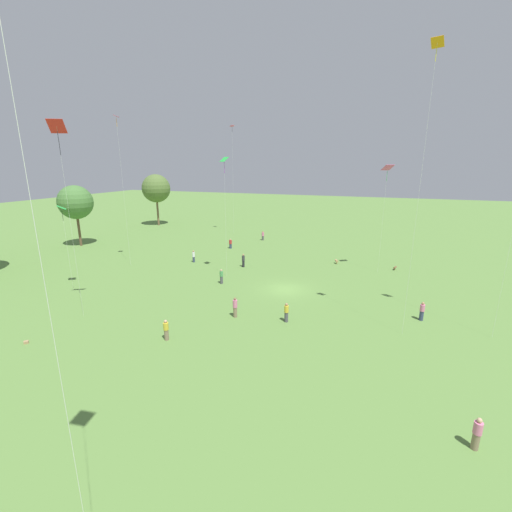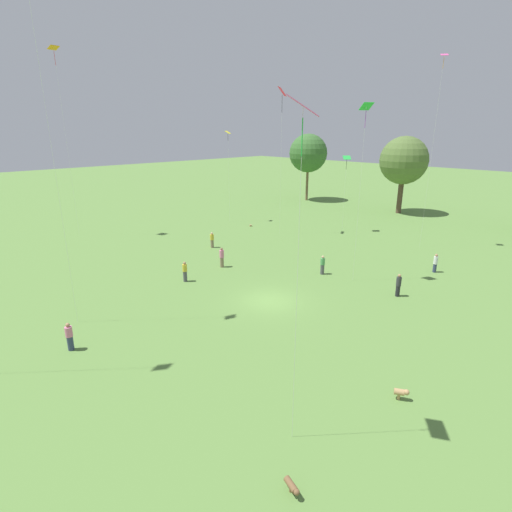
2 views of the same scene
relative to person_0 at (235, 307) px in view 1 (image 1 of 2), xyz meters
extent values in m
plane|color=#5B843D|center=(8.43, -2.39, -0.93)|extent=(240.00, 240.00, 0.00)
cylinder|color=brown|center=(16.78, 35.93, 1.70)|extent=(0.40, 0.40, 5.26)
sphere|color=#477538|center=(16.78, 35.93, 6.40)|extent=(5.53, 5.53, 5.53)
cylinder|color=brown|center=(38.56, 35.90, 2.02)|extent=(0.44, 0.44, 5.91)
sphere|color=#516B33|center=(38.56, 35.90, 7.29)|extent=(6.17, 6.17, 6.17)
cylinder|color=#847056|center=(0.00, 0.00, -0.46)|extent=(0.49, 0.49, 0.94)
cylinder|color=pink|center=(0.00, 0.00, 0.36)|extent=(0.57, 0.57, 0.69)
sphere|color=brown|center=(0.00, 0.00, 0.82)|extent=(0.24, 0.24, 0.24)
cylinder|color=#847056|center=(-9.58, -16.82, -0.49)|extent=(0.40, 0.40, 0.89)
cylinder|color=pink|center=(-9.58, -16.82, 0.27)|extent=(0.47, 0.47, 0.62)
sphere|color=tan|center=(-9.58, -16.82, 0.70)|extent=(0.24, 0.24, 0.24)
cylinder|color=#333D5B|center=(23.79, 11.26, -0.55)|extent=(0.54, 0.54, 0.77)
cylinder|color=#B72D2D|center=(23.79, 11.26, 0.13)|extent=(0.63, 0.63, 0.59)
sphere|color=tan|center=(23.79, 11.26, 0.55)|extent=(0.24, 0.24, 0.24)
cylinder|color=#333D5B|center=(5.10, -15.68, -0.50)|extent=(0.46, 0.46, 0.88)
cylinder|color=pink|center=(5.10, -15.68, 0.24)|extent=(0.54, 0.54, 0.60)
sphere|color=#A87A56|center=(5.10, -15.68, 0.67)|extent=(0.24, 0.24, 0.24)
cylinder|color=#4C4C51|center=(0.66, -4.57, -0.48)|extent=(0.45, 0.45, 0.91)
cylinder|color=gold|center=(0.66, -4.57, 0.28)|extent=(0.53, 0.53, 0.60)
sphere|color=#A87A56|center=(0.66, -4.57, 0.69)|extent=(0.24, 0.24, 0.24)
cylinder|color=#333D5B|center=(14.47, 12.71, -0.54)|extent=(0.43, 0.43, 0.78)
cylinder|color=white|center=(14.47, 12.71, 0.20)|extent=(0.51, 0.51, 0.70)
sphere|color=#A87A56|center=(14.47, 12.71, 0.66)|extent=(0.24, 0.24, 0.24)
cylinder|color=#4C4C51|center=(7.70, 5.10, -0.48)|extent=(0.45, 0.45, 0.90)
cylinder|color=#4C9956|center=(7.70, 5.10, 0.25)|extent=(0.53, 0.53, 0.58)
sphere|color=tan|center=(7.70, 5.10, 0.66)|extent=(0.24, 0.24, 0.24)
cylinder|color=#232328|center=(14.71, 5.25, -0.50)|extent=(0.45, 0.45, 0.86)
cylinder|color=#333338|center=(14.71, 5.25, 0.28)|extent=(0.53, 0.53, 0.70)
sphere|color=#A87A56|center=(14.71, 5.25, 0.75)|extent=(0.24, 0.24, 0.24)
cylinder|color=#847056|center=(-5.68, 3.38, -0.49)|extent=(0.46, 0.46, 0.88)
cylinder|color=gold|center=(-5.68, 3.38, 0.24)|extent=(0.54, 0.54, 0.58)
sphere|color=tan|center=(-5.68, 3.38, 0.65)|extent=(0.24, 0.24, 0.24)
cylinder|color=#4C4C51|center=(31.63, 8.37, -0.55)|extent=(0.50, 0.50, 0.77)
cylinder|color=pink|center=(31.63, 8.37, 0.16)|extent=(0.59, 0.59, 0.65)
sphere|color=#A87A56|center=(31.63, 8.37, 0.60)|extent=(0.24, 0.24, 0.24)
cube|color=orange|center=(1.78, -14.02, 20.13)|extent=(0.81, 0.93, 0.55)
cylinder|color=yellow|center=(1.78, -14.02, 19.44)|extent=(0.04, 0.04, 0.90)
cylinder|color=silver|center=(1.78, -14.02, 9.60)|extent=(0.01, 0.01, 21.06)
cube|color=green|center=(10.46, 5.71, 12.96)|extent=(1.03, 1.11, 0.54)
cylinder|color=purple|center=(10.46, 5.71, 12.06)|extent=(0.04, 0.04, 1.28)
cylinder|color=silver|center=(10.46, 5.71, 6.02)|extent=(0.01, 0.01, 13.90)
cube|color=red|center=(-4.59, 13.05, 15.31)|extent=(1.28, 1.47, 1.01)
cylinder|color=black|center=(-4.59, 13.05, 14.03)|extent=(0.04, 0.04, 1.82)
cylinder|color=silver|center=(-4.59, 13.05, 7.19)|extent=(0.01, 0.01, 16.25)
cube|color=#E54C99|center=(18.64, -11.77, 12.05)|extent=(1.53, 1.57, 0.66)
cylinder|color=green|center=(18.64, -11.77, 11.09)|extent=(0.04, 0.04, 1.21)
cylinder|color=silver|center=(18.64, -11.77, 5.56)|extent=(0.01, 0.01, 12.98)
cube|color=green|center=(0.16, 19.46, 8.12)|extent=(1.21, 1.21, 0.43)
cylinder|color=black|center=(0.16, 19.46, 7.29)|extent=(0.04, 0.04, 1.11)
cylinder|color=silver|center=(0.16, 19.46, 3.59)|extent=(0.01, 0.01, 9.05)
cube|color=#E54C99|center=(9.94, 19.87, 18.11)|extent=(0.93, 0.92, 0.25)
cylinder|color=orange|center=(9.94, 19.87, 17.40)|extent=(0.04, 0.04, 1.00)
cylinder|color=silver|center=(9.94, 19.87, 8.59)|extent=(0.01, 0.01, 19.04)
cylinder|color=silver|center=(-21.01, -4.87, 9.30)|extent=(0.01, 0.01, 20.47)
cube|color=#E54C99|center=(35.03, 15.64, 19.26)|extent=(1.03, 1.03, 0.22)
cylinder|color=black|center=(35.03, 15.64, 18.58)|extent=(0.04, 0.04, 0.91)
cylinder|color=silver|center=(35.03, 15.64, 9.16)|extent=(0.01, 0.01, 20.19)
cylinder|color=tan|center=(20.61, -6.30, -0.52)|extent=(0.55, 0.49, 0.31)
sphere|color=tan|center=(20.89, -6.15, -0.48)|extent=(0.27, 0.27, 0.27)
cylinder|color=tan|center=(20.61, -6.30, -0.80)|extent=(0.14, 0.14, 0.26)
cylinder|color=brown|center=(20.33, -13.82, -0.62)|extent=(0.65, 0.42, 0.25)
sphere|color=brown|center=(20.69, -13.94, -0.58)|extent=(0.22, 0.22, 0.22)
cylinder|color=brown|center=(20.33, -13.82, -0.84)|extent=(0.11, 0.11, 0.19)
cube|color=#A58459|center=(-9.92, 13.20, -0.83)|extent=(0.43, 0.42, 0.20)
camera|label=1|loc=(-25.99, -11.61, 12.38)|focal=24.00mm
camera|label=2|loc=(27.27, -22.38, 11.34)|focal=28.00mm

